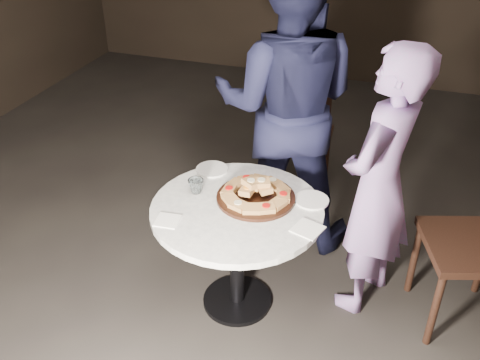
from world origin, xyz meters
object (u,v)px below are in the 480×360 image
(serving_board, at_px, (256,198))
(water_glass, at_px, (196,186))
(diner_teal, at_px, (379,186))
(diner_navy, at_px, (287,105))
(focaccia_pile, at_px, (256,191))
(chair_far, at_px, (302,132))
(table, at_px, (237,226))

(serving_board, relative_size, water_glass, 4.87)
(serving_board, bearing_deg, diner_teal, 17.17)
(diner_navy, bearing_deg, focaccia_pile, 83.67)
(chair_far, bearing_deg, diner_teal, 118.72)
(diner_navy, height_order, diner_teal, diner_navy)
(focaccia_pile, relative_size, diner_navy, 0.20)
(table, distance_m, focaccia_pile, 0.21)
(chair_far, distance_m, diner_teal, 1.18)
(water_glass, relative_size, chair_far, 0.10)
(serving_board, xyz_separation_m, diner_teal, (0.59, 0.18, 0.08))
(chair_far, bearing_deg, table, 84.34)
(table, height_order, diner_navy, diner_navy)
(water_glass, height_order, chair_far, chair_far)
(diner_teal, bearing_deg, chair_far, -129.02)
(diner_teal, bearing_deg, water_glass, -56.82)
(serving_board, height_order, water_glass, water_glass)
(table, xyz_separation_m, diner_navy, (0.06, 0.73, 0.38))
(table, relative_size, diner_navy, 0.62)
(water_glass, distance_m, diner_navy, 0.77)
(diner_navy, distance_m, diner_teal, 0.77)
(focaccia_pile, distance_m, chair_far, 1.18)
(table, relative_size, water_glass, 13.55)
(diner_navy, bearing_deg, chair_far, -97.50)
(serving_board, relative_size, focaccia_pile, 1.13)
(water_glass, bearing_deg, diner_navy, 65.58)
(focaccia_pile, relative_size, chair_far, 0.43)
(focaccia_pile, relative_size, water_glass, 4.33)
(diner_navy, bearing_deg, water_glass, 58.53)
(table, bearing_deg, water_glass, 166.44)
(diner_navy, relative_size, diner_teal, 1.22)
(serving_board, relative_size, diner_navy, 0.22)
(focaccia_pile, xyz_separation_m, water_glass, (-0.31, -0.04, -0.01))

